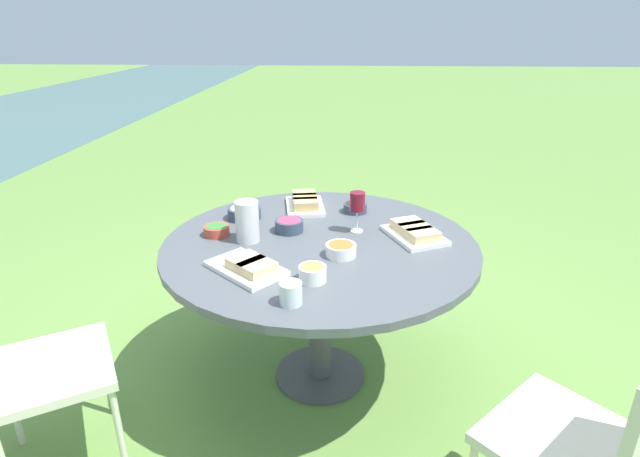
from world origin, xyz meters
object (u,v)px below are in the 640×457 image
at_px(dining_table, 320,258).
at_px(chair_near_right, 597,438).
at_px(chair_near_left, 22,359).
at_px(wine_glass, 357,203).
at_px(water_pitcher, 247,221).

xyz_separation_m(dining_table, chair_near_right, (-0.88, -0.86, -0.13)).
bearing_deg(chair_near_left, dining_table, -58.98).
relative_size(dining_table, wine_glass, 7.30).
bearing_deg(water_pitcher, chair_near_right, -126.26).
distance_m(dining_table, wine_glass, 0.30).
height_order(chair_near_left, chair_near_right, same).
relative_size(dining_table, chair_near_right, 1.58).
distance_m(chair_near_left, wine_glass, 1.46).
relative_size(dining_table, chair_near_left, 1.58).
height_order(chair_near_left, wine_glass, wine_glass).
height_order(chair_near_right, water_pitcher, water_pitcher).
bearing_deg(wine_glass, chair_near_right, -145.20).
bearing_deg(chair_near_right, chair_near_left, 82.25).
xyz_separation_m(dining_table, chair_near_left, (-0.63, 1.04, -0.13)).
xyz_separation_m(water_pitcher, wine_glass, (0.14, -0.49, 0.05)).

